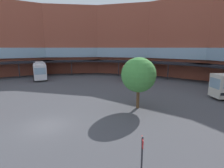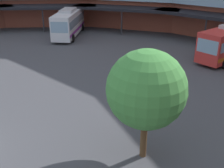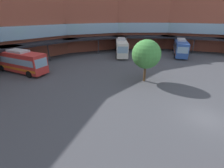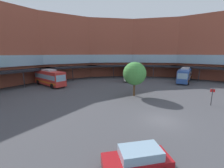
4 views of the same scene
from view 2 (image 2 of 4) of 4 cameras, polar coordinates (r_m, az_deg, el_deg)
The scene contains 2 objects.
bus_2 at distance 40.92m, azimuth -9.01°, elevation 12.56°, with size 10.18×7.22×3.88m.
plaza_tree at distance 13.56m, azimuth 7.18°, elevation -1.17°, with size 4.04×4.04×6.03m.
Camera 2 is at (14.58, 2.93, 9.65)m, focal length 43.83 mm.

